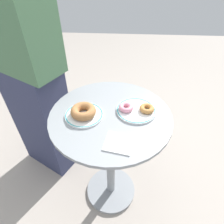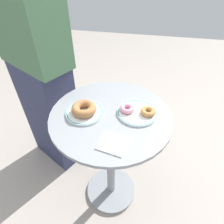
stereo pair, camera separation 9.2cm
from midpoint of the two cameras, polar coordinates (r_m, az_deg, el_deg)
ground_plane at (r=1.57m, az=-2.14°, el=-22.46°), size 7.00×7.00×0.02m
cafe_table at (r=1.15m, az=-2.76°, el=-10.93°), size 0.61×0.61×0.76m
plate_left at (r=0.95m, az=-11.08°, el=-0.93°), size 0.19×0.19×0.01m
plate_right at (r=0.96m, az=4.49°, el=0.37°), size 0.20×0.20×0.01m
donut_cinnamon at (r=0.94m, az=-11.34°, el=0.15°), size 0.17×0.17×0.04m
donut_old_fashioned at (r=0.95m, az=7.64°, el=0.92°), size 0.10×0.10×0.02m
donut_pink_frosted at (r=0.95m, az=1.44°, el=1.31°), size 0.10×0.10×0.02m
paper_napkin at (r=0.82m, az=-1.28°, el=-9.32°), size 0.13×0.13×0.01m
person_figure at (r=1.30m, az=-25.45°, el=9.46°), size 0.51×0.41×1.64m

